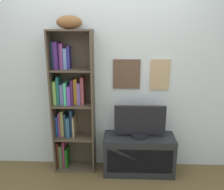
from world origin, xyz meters
TOP-DOWN VIEW (x-y plane):
  - back_wall at (0.00, 1.13)m, footprint 4.80×0.08m
  - bookshelf at (-0.42, 1.00)m, footprint 0.52×0.26m
  - football at (-0.37, 0.97)m, footprint 0.33×0.25m
  - tv_stand at (0.45, 0.92)m, footprint 0.88×0.36m
  - television at (0.45, 0.92)m, footprint 0.63×0.22m

SIDE VIEW (x-z plane):
  - tv_stand at x=0.45m, z-range 0.00..0.50m
  - television at x=0.45m, z-range 0.49..0.89m
  - bookshelf at x=-0.42m, z-range 0.00..1.79m
  - back_wall at x=0.00m, z-range 0.00..2.46m
  - football at x=-0.37m, z-range 1.79..1.94m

